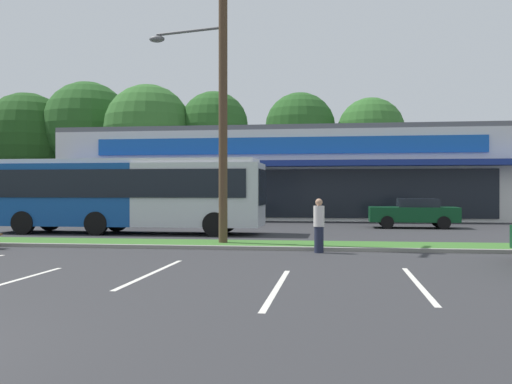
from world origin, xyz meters
TOP-DOWN VIEW (x-y plane):
  - grass_median at (0.00, 14.00)m, footprint 56.00×2.20m
  - curb_lip at (0.00, 12.78)m, footprint 56.00×0.24m
  - parking_stripe_1 at (-0.73, 5.47)m, footprint 0.12×4.80m
  - parking_stripe_2 at (1.79, 7.32)m, footprint 0.12×4.80m
  - parking_stripe_3 at (4.82, 5.74)m, footprint 0.12×4.80m
  - parking_stripe_4 at (7.61, 6.57)m, footprint 0.12×4.80m
  - storefront_building at (2.84, 36.91)m, footprint 29.85×15.16m
  - tree_far_left at (-22.99, 45.98)m, footprint 8.18×8.18m
  - tree_left at (-17.24, 46.51)m, footprint 8.15×8.15m
  - tree_mid_left at (-9.93, 42.31)m, footprint 7.39×7.39m
  - tree_mid at (-4.47, 43.57)m, footprint 5.91×5.91m
  - tree_mid_right at (2.74, 46.66)m, footprint 6.26×6.26m
  - tree_right at (8.98, 46.78)m, footprint 5.92×5.92m
  - utility_pole at (2.00, 13.99)m, footprint 3.16×2.36m
  - city_bus at (-3.19, 19.09)m, footprint 12.08×2.68m
  - car_0 at (-4.48, 24.29)m, footprint 4.20×1.86m
  - car_3 at (9.82, 24.54)m, footprint 4.34×1.92m
  - pedestrian_by_pole at (5.44, 12.23)m, footprint 0.33×0.33m

SIDE VIEW (x-z plane):
  - parking_stripe_1 at x=-0.73m, z-range 0.00..0.01m
  - parking_stripe_2 at x=1.79m, z-range 0.00..0.01m
  - parking_stripe_3 at x=4.82m, z-range 0.00..0.01m
  - parking_stripe_4 at x=7.61m, z-range 0.00..0.01m
  - grass_median at x=0.00m, z-range 0.00..0.12m
  - curb_lip at x=0.00m, z-range 0.00..0.12m
  - car_3 at x=9.82m, z-range 0.03..1.52m
  - car_0 at x=-4.48m, z-range 0.03..1.55m
  - pedestrian_by_pole at x=5.44m, z-range 0.00..1.65m
  - city_bus at x=-3.19m, z-range 0.14..3.39m
  - storefront_building at x=2.84m, z-range 0.00..5.95m
  - utility_pole at x=2.00m, z-range 0.35..10.70m
  - tree_far_left at x=-22.99m, z-range 1.44..12.52m
  - tree_right at x=8.98m, z-range 2.05..12.11m
  - tree_mid_left at x=-9.93m, z-range 1.73..12.62m
  - tree_mid at x=-4.47m, z-range 2.21..12.59m
  - tree_mid_right at x=2.74m, z-range 2.16..12.79m
  - tree_left at x=-17.24m, z-range 1.95..14.02m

